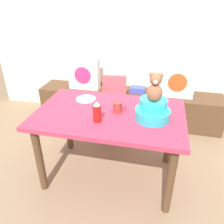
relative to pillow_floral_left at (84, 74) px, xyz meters
name	(u,v)px	position (x,y,z in m)	size (l,w,h in m)	color
ground_plane	(110,173)	(0.65, -1.15, -0.68)	(8.00, 8.00, 0.00)	#8C7256
back_wall	(134,27)	(0.65, 0.29, 0.62)	(4.40, 0.10, 2.60)	silver
window_bench	(128,106)	(0.65, 0.02, -0.45)	(2.60, 0.44, 0.46)	brown
pillow_floral_left	(84,74)	(0.00, 0.00, 0.00)	(0.44, 0.15, 0.44)	white
pillow_floral_right	(177,81)	(1.29, 0.00, 0.00)	(0.44, 0.15, 0.44)	white
book_stack	(138,90)	(0.78, 0.02, -0.18)	(0.20, 0.14, 0.08)	#4250C1
dining_table	(110,122)	(0.65, -1.15, -0.05)	(1.35, 0.85, 0.74)	#B73351
highchair	(114,99)	(0.53, -0.42, -0.16)	(0.37, 0.49, 0.79)	#D84C59
infant_seat_teal	(153,110)	(1.03, -1.17, 0.13)	(0.30, 0.33, 0.16)	#2AB9C5
teddy_bear	(155,88)	(1.03, -1.17, 0.34)	(0.13, 0.12, 0.25)	#935D41
ketchup_bottle	(97,112)	(0.58, -1.33, 0.15)	(0.07, 0.07, 0.18)	red
coffee_mug	(118,107)	(0.72, -1.13, 0.11)	(0.12, 0.08, 0.09)	#9E332D
dinner_plate_near	(86,99)	(0.35, -0.94, 0.07)	(0.20, 0.20, 0.01)	white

